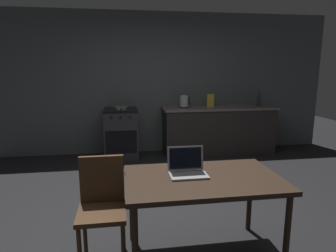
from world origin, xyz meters
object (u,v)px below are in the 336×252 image
at_px(laptop, 187,169).
at_px(cereal_box, 210,101).
at_px(dining_table, 203,185).
at_px(chair, 102,202).
at_px(electric_kettle, 184,102).
at_px(frying_pan, 121,108).
at_px(bottle, 259,100).
at_px(stove_oven, 121,133).

distance_m(laptop, cereal_box, 3.23).
bearing_deg(laptop, cereal_box, 74.81).
height_order(dining_table, chair, chair).
xyz_separation_m(electric_kettle, frying_pan, (-1.16, -0.03, -0.09)).
bearing_deg(bottle, cereal_box, 175.76).
xyz_separation_m(stove_oven, chair, (-0.16, -2.96, 0.07)).
relative_size(electric_kettle, bottle, 0.88).
distance_m(electric_kettle, frying_pan, 1.17).
height_order(dining_table, cereal_box, cereal_box).
xyz_separation_m(laptop, electric_kettle, (0.60, 3.00, 0.23)).
distance_m(chair, frying_pan, 2.97).
bearing_deg(dining_table, electric_kettle, 81.08).
xyz_separation_m(electric_kettle, cereal_box, (0.51, 0.02, 0.01)).
bearing_deg(bottle, electric_kettle, 178.03).
height_order(stove_oven, electric_kettle, electric_kettle).
bearing_deg(chair, dining_table, 0.55).
distance_m(stove_oven, laptop, 3.07).
xyz_separation_m(dining_table, bottle, (1.94, 3.03, 0.36)).
relative_size(chair, frying_pan, 2.29).
bearing_deg(stove_oven, bottle, -1.04).
distance_m(electric_kettle, bottle, 1.45).
bearing_deg(cereal_box, bottle, -4.24).
relative_size(laptop, bottle, 1.21).
bearing_deg(frying_pan, stove_oven, 113.37).
height_order(frying_pan, cereal_box, cereal_box).
distance_m(stove_oven, frying_pan, 0.48).
height_order(stove_oven, chair, stove_oven).
relative_size(stove_oven, electric_kettle, 3.85).
xyz_separation_m(chair, frying_pan, (0.17, 2.93, 0.41)).
bearing_deg(dining_table, cereal_box, 72.23).
xyz_separation_m(stove_oven, bottle, (2.63, -0.05, 0.58)).
relative_size(stove_oven, frying_pan, 2.30).
height_order(electric_kettle, frying_pan, electric_kettle).
bearing_deg(stove_oven, dining_table, -77.33).
bearing_deg(dining_table, stove_oven, 102.67).
xyz_separation_m(dining_table, frying_pan, (-0.68, 3.05, 0.26)).
bearing_deg(electric_kettle, dining_table, -98.92).
xyz_separation_m(electric_kettle, bottle, (1.45, -0.05, 0.01)).
bearing_deg(dining_table, chair, 172.11).
relative_size(chair, electric_kettle, 3.84).
height_order(laptop, electric_kettle, electric_kettle).
height_order(chair, frying_pan, frying_pan).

